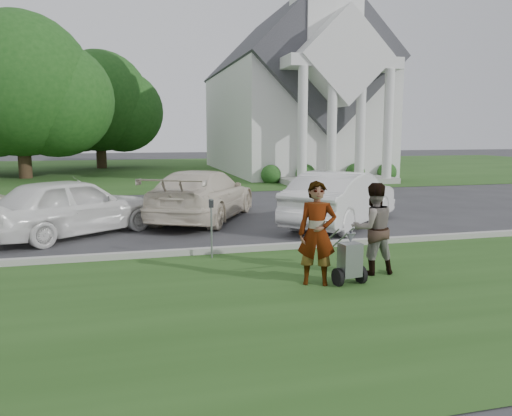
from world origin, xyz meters
name	(u,v)px	position (x,y,z in m)	size (l,w,h in m)	color
ground	(227,259)	(0.00, 0.00, 0.00)	(120.00, 120.00, 0.00)	#333335
grass_strip	(264,305)	(0.00, -3.00, 0.01)	(80.00, 7.00, 0.01)	#254718
church_lawn	(157,170)	(0.00, 27.00, 0.01)	(80.00, 30.00, 0.01)	#254718
curb	(223,250)	(0.00, 0.55, 0.07)	(80.00, 0.18, 0.15)	#9E9E93
church	(290,85)	(9.00, 23.11, 5.94)	(9.19, 19.00, 24.10)	white
tree_left	(20,91)	(-8.01, 21.99, 5.11)	(10.63, 8.40, 9.71)	#332316
tree_back	(99,106)	(-4.01, 29.99, 4.73)	(9.61, 7.60, 8.89)	#332316
striping_cart	(349,261)	(1.78, -2.34, 0.44)	(0.60, 1.16, 1.03)	black
person_left	(317,234)	(1.20, -2.20, 0.93)	(0.68, 0.45, 1.86)	#999999
person_right	(373,229)	(2.50, -1.80, 0.88)	(0.86, 0.67, 1.77)	#999999
parking_meter_near	(211,221)	(-0.32, 0.14, 0.83)	(0.09, 0.09, 1.31)	gray
car_b	(72,206)	(-3.49, 3.48, 0.79)	(1.87, 4.64, 1.58)	white
car_c	(203,195)	(0.21, 5.08, 0.79)	(2.21, 5.44, 1.58)	silver
car_d	(342,199)	(4.03, 3.08, 0.80)	(1.70, 4.88, 1.61)	white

